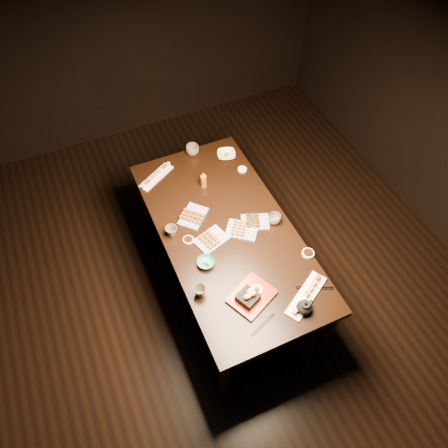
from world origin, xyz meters
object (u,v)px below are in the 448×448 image
(yakitori_plate_right, at_px, (242,228))
(teacup_near_left, at_px, (200,291))
(tempura_tray, at_px, (252,293))
(teacup_far_right, at_px, (192,150))
(edamame_bowl_green, at_px, (206,263))
(sushi_platter_near, at_px, (306,294))
(sushi_platter_far, at_px, (156,176))
(condiment_bottle, at_px, (204,180))
(teacup_mid_right, at_px, (275,219))
(teapot, at_px, (305,307))
(dining_table, at_px, (227,260))
(edamame_bowl_cream, at_px, (226,155))
(yakitori_plate_center, at_px, (211,238))
(yakitori_plate_left, at_px, (193,215))
(teacup_far_left, at_px, (171,231))

(yakitori_plate_right, xyz_separation_m, teacup_near_left, (-0.46, -0.35, 0.01))
(tempura_tray, distance_m, teacup_near_left, 0.33)
(teacup_far_right, bearing_deg, edamame_bowl_green, -106.94)
(yakitori_plate_right, bearing_deg, sushi_platter_near, -39.74)
(sushi_platter_far, xyz_separation_m, condiment_bottle, (0.31, -0.24, 0.05))
(sushi_platter_near, distance_m, teacup_mid_right, 0.62)
(sushi_platter_near, xyz_separation_m, teapot, (-0.06, -0.08, 0.03))
(sushi_platter_far, distance_m, teacup_far_right, 0.39)
(teacup_mid_right, relative_size, condiment_bottle, 0.63)
(sushi_platter_near, xyz_separation_m, teacup_mid_right, (0.10, 0.61, 0.01))
(dining_table, relative_size, sushi_platter_far, 5.60)
(dining_table, distance_m, yakitori_plate_right, 0.42)
(sushi_platter_near, relative_size, yakitori_plate_right, 1.74)
(dining_table, bearing_deg, edamame_bowl_cream, 61.76)
(teapot, xyz_separation_m, condiment_bottle, (-0.17, 1.23, 0.02))
(edamame_bowl_green, relative_size, tempura_tray, 0.44)
(yakitori_plate_center, bearing_deg, teacup_near_left, -140.02)
(edamame_bowl_cream, xyz_separation_m, condiment_bottle, (-0.29, -0.23, 0.06))
(edamame_bowl_green, height_order, teacup_mid_right, teacup_mid_right)
(yakitori_plate_right, relative_size, teacup_mid_right, 2.32)
(yakitori_plate_left, relative_size, edamame_bowl_green, 1.78)
(edamame_bowl_cream, bearing_deg, teacup_far_right, 149.01)
(yakitori_plate_right, height_order, teacup_near_left, teacup_near_left)
(teacup_far_right, bearing_deg, tempura_tray, -96.06)
(yakitori_plate_center, relative_size, tempura_tray, 0.79)
(yakitori_plate_center, height_order, teacup_mid_right, teacup_mid_right)
(dining_table, height_order, condiment_bottle, condiment_bottle)
(sushi_platter_far, height_order, teapot, teapot)
(dining_table, height_order, tempura_tray, tempura_tray)
(sushi_platter_near, relative_size, teacup_mid_right, 4.04)
(tempura_tray, height_order, teacup_far_left, tempura_tray)
(teacup_far_right, bearing_deg, yakitori_plate_right, -88.31)
(teacup_near_left, distance_m, teapot, 0.66)
(yakitori_plate_center, height_order, edamame_bowl_cream, yakitori_plate_center)
(dining_table, bearing_deg, teacup_near_left, -137.18)
(teapot, height_order, condiment_bottle, condiment_bottle)
(yakitori_plate_center, bearing_deg, edamame_bowl_green, -140.76)
(sushi_platter_near, height_order, teacup_far_left, teacup_far_left)
(sushi_platter_near, bearing_deg, tempura_tray, 126.48)
(sushi_platter_far, relative_size, condiment_bottle, 2.19)
(edamame_bowl_green, bearing_deg, teapot, -52.91)
(yakitori_plate_center, relative_size, condiment_bottle, 1.48)
(edamame_bowl_cream, relative_size, teapot, 1.25)
(sushi_platter_far, height_order, teacup_far_left, teacup_far_left)
(dining_table, xyz_separation_m, edamame_bowl_cream, (0.31, 0.70, 0.39))
(teacup_near_left, bearing_deg, edamame_bowl_cream, 58.18)
(yakitori_plate_center, xyz_separation_m, teacup_far_left, (-0.23, 0.16, 0.01))
(condiment_bottle, bearing_deg, yakitori_plate_left, -126.92)
(teacup_near_left, relative_size, teacup_far_right, 0.78)
(yakitori_plate_right, xyz_separation_m, tempura_tray, (-0.17, -0.50, 0.02))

